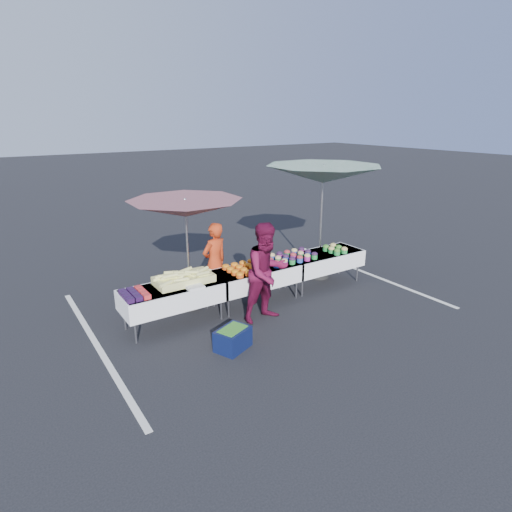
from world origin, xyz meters
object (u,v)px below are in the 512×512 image
table_left (173,295)px  vendor (215,262)px  table_right (323,260)px  umbrella_left (185,209)px  storage_bin (233,338)px  customer (267,272)px  umbrella_right (323,175)px  table_center (256,276)px

table_left → vendor: (1.16, 0.55, 0.24)m
table_right → umbrella_left: size_ratio=0.66×
umbrella_left → storage_bin: 2.61m
customer → storage_bin: size_ratio=2.78×
umbrella_left → umbrella_right: 3.32m
umbrella_right → table_right: bearing=-122.2°
table_right → storage_bin: bearing=-156.8°
storage_bin → vendor: bearing=46.8°
umbrella_left → table_left: bearing=-137.3°
table_left → customer: (1.55, -0.75, 0.35)m
table_center → vendor: vendor is taller
customer → umbrella_right: (2.31, 1.15, 1.48)m
table_center → table_right: bearing=0.0°
customer → umbrella_left: umbrella_left is taller
umbrella_right → table_center: bearing=-169.0°
table_center → umbrella_left: umbrella_left is taller
table_left → umbrella_left: size_ratio=0.66×
umbrella_left → storage_bin: bearing=-93.3°
vendor → table_center: bearing=125.0°
table_center → storage_bin: bearing=-135.0°
umbrella_left → storage_bin: (-0.11, -1.86, -1.82)m
table_left → table_center: size_ratio=1.00×
umbrella_right → umbrella_left: bearing=177.9°
table_right → umbrella_left: (-3.04, 0.52, 1.42)m
customer → storage_bin: 1.45m
table_left → umbrella_left: 1.61m
vendor → umbrella_left: bearing=-11.4°
table_center → vendor: bearing=139.4°
table_left → storage_bin: bearing=-71.3°
vendor → customer: bearing=92.2°
umbrella_right → storage_bin: 4.42m
table_center → customer: customer is taller
vendor → umbrella_left: (-0.60, -0.03, 1.18)m
table_left → customer: customer is taller
table_right → umbrella_left: umbrella_left is taller
table_center → umbrella_left: 1.96m
umbrella_left → umbrella_right: bearing=-2.1°
storage_bin → table_right: bearing=0.3°
umbrella_right → storage_bin: umbrella_right is taller
table_right → vendor: bearing=167.3°
table_left → table_right: 3.60m
customer → umbrella_left: size_ratio=0.66×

